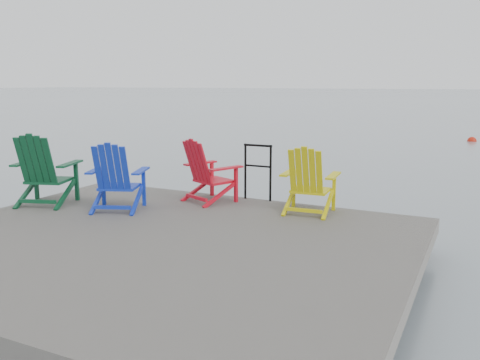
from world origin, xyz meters
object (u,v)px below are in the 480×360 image
at_px(handrail, 258,167).
at_px(chair_blue, 116,177).
at_px(chair_green, 44,169).
at_px(chair_red, 207,171).
at_px(chair_yellow, 309,180).
at_px(buoy_b, 472,141).

distance_m(handrail, chair_blue, 2.21).
height_order(chair_green, chair_blue, chair_green).
bearing_deg(chair_red, chair_green, -125.90).
distance_m(chair_green, chair_yellow, 4.02).
xyz_separation_m(chair_blue, chair_red, (0.92, 1.07, -0.01)).
relative_size(chair_green, buoy_b, 3.00).
xyz_separation_m(handrail, chair_green, (-2.80, -1.75, 0.01)).
xyz_separation_m(handrail, chair_red, (-0.66, -0.47, -0.04)).
xyz_separation_m(chair_yellow, buoy_b, (1.69, 15.93, -0.99)).
distance_m(handrail, chair_yellow, 1.12).
bearing_deg(chair_blue, chair_yellow, 0.68).
height_order(chair_yellow, buoy_b, chair_yellow).
relative_size(handrail, chair_green, 0.82).
bearing_deg(buoy_b, chair_yellow, -96.05).
height_order(chair_green, buoy_b, chair_green).
bearing_deg(chair_green, chair_yellow, -0.08).
relative_size(handrail, chair_blue, 0.89).
distance_m(chair_green, chair_blue, 1.24).
distance_m(chair_red, buoy_b, 16.30).
distance_m(handrail, chair_red, 0.81).
relative_size(handrail, chair_yellow, 0.93).
height_order(handrail, chair_green, chair_green).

